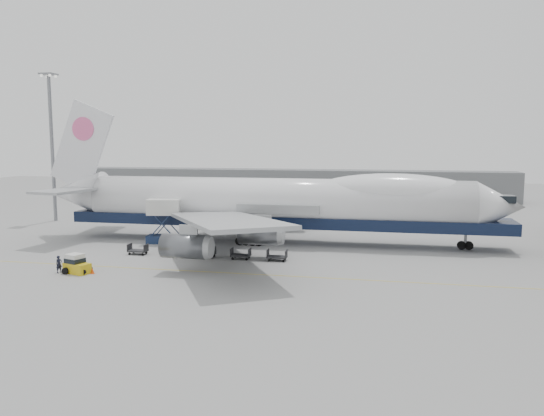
% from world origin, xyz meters
% --- Properties ---
extents(ground, '(260.00, 260.00, 0.00)m').
position_xyz_m(ground, '(0.00, 0.00, 0.00)').
color(ground, gray).
rests_on(ground, ground).
extents(apron_line, '(60.00, 0.15, 0.01)m').
position_xyz_m(apron_line, '(0.00, -6.00, 0.01)').
color(apron_line, gold).
rests_on(apron_line, ground).
extents(hangar, '(110.00, 8.00, 7.00)m').
position_xyz_m(hangar, '(-10.00, 70.00, 3.50)').
color(hangar, slate).
rests_on(hangar, ground).
extents(floodlight_mast, '(2.40, 2.40, 25.43)m').
position_xyz_m(floodlight_mast, '(-42.00, 24.00, 14.27)').
color(floodlight_mast, slate).
rests_on(floodlight_mast, ground).
extents(airliner, '(67.00, 55.30, 19.98)m').
position_xyz_m(airliner, '(0.64, 12.00, 5.62)').
color(airliner, white).
rests_on(airliner, ground).
extents(catering_truck, '(5.16, 3.90, 6.07)m').
position_xyz_m(catering_truck, '(-14.80, 8.52, 3.44)').
color(catering_truck, '#172647').
rests_on(catering_truck, ground).
extents(baggage_tug, '(3.13, 2.32, 2.05)m').
position_xyz_m(baggage_tug, '(-17.28, -9.30, 0.91)').
color(baggage_tug, gold).
rests_on(baggage_tug, ground).
extents(ground_worker, '(0.71, 0.80, 1.84)m').
position_xyz_m(ground_worker, '(-19.16, -9.53, 0.92)').
color(ground_worker, black).
rests_on(ground_worker, ground).
extents(traffic_cone, '(0.41, 0.41, 0.60)m').
position_xyz_m(traffic_cone, '(-15.50, -9.16, 0.29)').
color(traffic_cone, '#E0460B').
rests_on(traffic_cone, ground).
extents(dolly_0, '(2.30, 1.35, 1.30)m').
position_xyz_m(dolly_0, '(-15.11, 0.75, 0.53)').
color(dolly_0, '#2D2D30').
rests_on(dolly_0, ground).
extents(dolly_1, '(2.30, 1.35, 1.30)m').
position_xyz_m(dolly_1, '(-10.72, 0.75, 0.53)').
color(dolly_1, '#2D2D30').
rests_on(dolly_1, ground).
extents(dolly_2, '(2.30, 1.35, 1.30)m').
position_xyz_m(dolly_2, '(-6.34, 0.75, 0.53)').
color(dolly_2, '#2D2D30').
rests_on(dolly_2, ground).
extents(dolly_3, '(2.30, 1.35, 1.30)m').
position_xyz_m(dolly_3, '(-1.95, 0.75, 0.53)').
color(dolly_3, '#2D2D30').
rests_on(dolly_3, ground).
extents(dolly_4, '(2.30, 1.35, 1.30)m').
position_xyz_m(dolly_4, '(2.44, 0.75, 0.53)').
color(dolly_4, '#2D2D30').
rests_on(dolly_4, ground).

